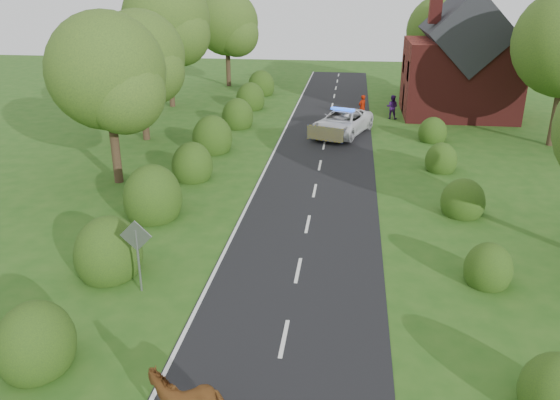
# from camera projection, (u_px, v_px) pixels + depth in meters

# --- Properties ---
(ground) EXTENTS (120.00, 120.00, 0.00)m
(ground) POSITION_uv_depth(u_px,v_px,m) (284.00, 339.00, 15.58)
(ground) COLOR #245216
(road) EXTENTS (6.00, 70.00, 0.02)m
(road) POSITION_uv_depth(u_px,v_px,m) (319.00, 171.00, 29.38)
(road) COLOR black
(road) RESTS_ON ground
(road_markings) EXTENTS (4.96, 70.00, 0.01)m
(road_markings) POSITION_uv_depth(u_px,v_px,m) (285.00, 183.00, 27.66)
(road_markings) COLOR white
(road_markings) RESTS_ON road
(hedgerow_left) EXTENTS (2.75, 50.41, 3.00)m
(hedgerow_left) POSITION_uv_depth(u_px,v_px,m) (183.00, 173.00, 26.86)
(hedgerow_left) COLOR #223D17
(hedgerow_left) RESTS_ON ground
(hedgerow_right) EXTENTS (2.10, 45.78, 2.10)m
(hedgerow_right) POSITION_uv_depth(u_px,v_px,m) (458.00, 193.00, 24.88)
(hedgerow_right) COLOR #223D17
(hedgerow_right) RESTS_ON ground
(tree_left_a) EXTENTS (5.74, 5.60, 8.38)m
(tree_left_a) POSITION_uv_depth(u_px,v_px,m) (111.00, 77.00, 25.70)
(tree_left_a) COLOR #332316
(tree_left_a) RESTS_ON ground
(tree_left_b) EXTENTS (5.74, 5.60, 8.07)m
(tree_left_b) POSITION_uv_depth(u_px,v_px,m) (142.00, 60.00, 33.35)
(tree_left_b) COLOR #332316
(tree_left_b) RESTS_ON ground
(tree_left_c) EXTENTS (6.97, 6.80, 10.22)m
(tree_left_c) POSITION_uv_depth(u_px,v_px,m) (170.00, 23.00, 42.15)
(tree_left_c) COLOR #332316
(tree_left_c) RESTS_ON ground
(tree_left_d) EXTENTS (6.15, 6.00, 8.89)m
(tree_left_d) POSITION_uv_depth(u_px,v_px,m) (229.00, 26.00, 51.41)
(tree_left_d) COLOR #332316
(tree_left_d) RESTS_ON ground
(tree_right_c) EXTENTS (6.15, 6.00, 8.58)m
(tree_right_c) POSITION_uv_depth(u_px,v_px,m) (444.00, 33.00, 47.30)
(tree_right_c) COLOR #332316
(tree_right_c) RESTS_ON ground
(road_sign) EXTENTS (1.06, 0.08, 2.53)m
(road_sign) POSITION_uv_depth(u_px,v_px,m) (137.00, 246.00, 17.41)
(road_sign) COLOR gray
(road_sign) RESTS_ON ground
(house) EXTENTS (8.00, 7.40, 9.17)m
(house) POSITION_uv_depth(u_px,v_px,m) (461.00, 64.00, 40.62)
(house) COLOR maroon
(house) RESTS_ON ground
(police_van) EXTENTS (4.49, 6.40, 1.77)m
(police_van) POSITION_uv_depth(u_px,v_px,m) (342.00, 122.00, 36.23)
(police_van) COLOR silver
(police_van) RESTS_ON ground
(pedestrian_red) EXTENTS (0.78, 0.76, 1.80)m
(pedestrian_red) POSITION_uv_depth(u_px,v_px,m) (362.00, 107.00, 40.19)
(pedestrian_red) COLOR #8D1603
(pedestrian_red) RESTS_ON ground
(pedestrian_purple) EXTENTS (1.00, 0.87, 1.77)m
(pedestrian_purple) POSITION_uv_depth(u_px,v_px,m) (392.00, 107.00, 40.39)
(pedestrian_purple) COLOR #38135A
(pedestrian_purple) RESTS_ON ground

